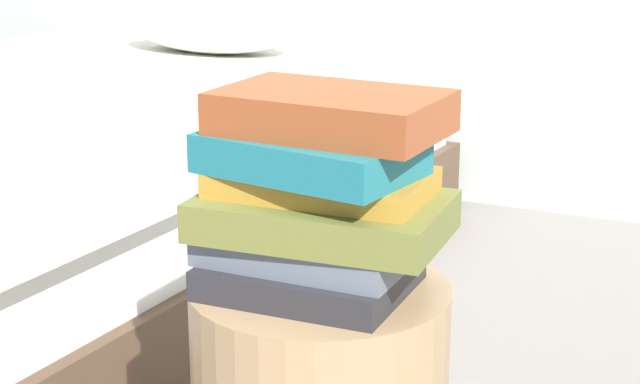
% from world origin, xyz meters
% --- Properties ---
extents(bed, '(1.66, 2.10, 0.62)m').
position_xyz_m(bed, '(-1.20, 0.90, 0.23)').
color(bed, '#4C3828').
rests_on(bed, ground_plane).
extents(book_charcoal, '(0.24, 0.20, 0.04)m').
position_xyz_m(book_charcoal, '(-0.01, -0.01, 0.50)').
color(book_charcoal, '#28282D').
rests_on(book_charcoal, side_table).
extents(book_slate, '(0.25, 0.21, 0.03)m').
position_xyz_m(book_slate, '(-0.01, 0.01, 0.54)').
color(book_slate, slate).
rests_on(book_slate, book_charcoal).
extents(book_olive, '(0.31, 0.21, 0.05)m').
position_xyz_m(book_olive, '(0.01, -0.01, 0.58)').
color(book_olive, olive).
rests_on(book_olive, book_slate).
extents(book_ochre, '(0.27, 0.16, 0.03)m').
position_xyz_m(book_ochre, '(0.00, 0.01, 0.62)').
color(book_ochre, '#B7842D').
rests_on(book_ochre, book_olive).
extents(book_teal, '(0.27, 0.20, 0.05)m').
position_xyz_m(book_teal, '(-0.01, -0.01, 0.66)').
color(book_teal, '#1E727F').
rests_on(book_teal, book_ochre).
extents(book_rust, '(0.28, 0.18, 0.05)m').
position_xyz_m(book_rust, '(0.01, 0.01, 0.70)').
color(book_rust, '#994723').
rests_on(book_rust, book_teal).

